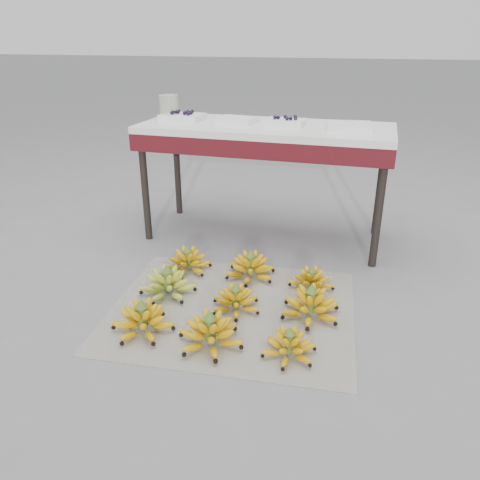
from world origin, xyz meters
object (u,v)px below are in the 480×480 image
(bunch_front_right, at_px, (289,346))
(vendor_table, at_px, (265,139))
(tray_left, at_px, (237,120))
(glass_jar, at_px, (169,107))
(bunch_back_right, at_px, (311,281))
(bunch_back_center, at_px, (250,268))
(bunch_front_center, at_px, (210,333))
(bunch_mid_right, at_px, (310,305))
(bunch_front_left, at_px, (143,321))
(tray_far_left, at_px, (182,117))
(newspaper_mat, at_px, (233,309))
(bunch_mid_left, at_px, (168,284))
(bunch_back_left, at_px, (188,262))
(tray_far_right, at_px, (349,126))
(bunch_mid_center, at_px, (236,301))
(tray_right, at_px, (285,122))

(bunch_front_right, bearing_deg, vendor_table, 104.66)
(tray_left, xyz_separation_m, glass_jar, (-0.49, 0.01, 0.06))
(bunch_back_right, bearing_deg, bunch_back_center, -179.86)
(bunch_front_center, xyz_separation_m, bunch_back_center, (0.00, 0.69, -0.00))
(glass_jar, bearing_deg, tray_left, -1.55)
(tray_left, bearing_deg, bunch_mid_right, -55.11)
(bunch_front_left, relative_size, vendor_table, 0.20)
(bunch_mid_right, bearing_deg, tray_far_left, 126.75)
(bunch_front_right, bearing_deg, bunch_front_left, 177.40)
(newspaper_mat, bearing_deg, bunch_back_center, 90.28)
(bunch_back_right, bearing_deg, bunch_mid_right, -75.77)
(bunch_front_right, xyz_separation_m, bunch_back_right, (0.01, 0.62, -0.00))
(bunch_mid_left, xyz_separation_m, bunch_back_left, (-0.00, 0.30, -0.01))
(bunch_front_right, relative_size, bunch_mid_right, 0.73)
(newspaper_mat, distance_m, glass_jar, 1.55)
(bunch_back_center, distance_m, vendor_table, 0.90)
(bunch_back_right, xyz_separation_m, tray_far_left, (-1.03, 0.69, 0.75))
(bunch_back_left, distance_m, tray_far_right, 1.29)
(bunch_mid_center, height_order, bunch_mid_right, bunch_mid_right)
(bunch_front_left, height_order, bunch_mid_center, bunch_front_left)
(bunch_back_right, distance_m, vendor_table, 1.04)
(tray_far_left, relative_size, tray_right, 1.11)
(bunch_mid_center, xyz_separation_m, tray_left, (-0.29, 1.02, 0.75))
(bunch_back_center, relative_size, tray_right, 1.43)
(tray_far_left, bearing_deg, bunch_back_center, -44.13)
(bunch_front_left, relative_size, bunch_back_right, 1.19)
(tray_right, bearing_deg, tray_left, 179.90)
(bunch_front_center, relative_size, tray_far_left, 1.21)
(bunch_back_center, height_order, tray_far_left, tray_far_left)
(bunch_mid_center, bearing_deg, bunch_front_right, -26.66)
(bunch_back_left, relative_size, bunch_back_right, 1.19)
(bunch_back_right, bearing_deg, tray_far_left, 153.29)
(bunch_mid_left, distance_m, vendor_table, 1.19)
(bunch_front_right, relative_size, tray_far_left, 0.93)
(bunch_mid_center, height_order, tray_far_left, tray_far_left)
(bunch_back_left, distance_m, tray_left, 1.01)
(bunch_mid_left, height_order, vendor_table, vendor_table)
(bunch_back_center, xyz_separation_m, glass_jar, (-0.76, 0.66, 0.80))
(tray_far_left, xyz_separation_m, tray_left, (0.39, 0.00, -0.01))
(newspaper_mat, relative_size, bunch_front_center, 3.64)
(bunch_front_center, height_order, bunch_mid_center, bunch_front_center)
(bunch_mid_center, xyz_separation_m, bunch_back_center, (-0.02, 0.37, 0.01))
(tray_far_right, bearing_deg, tray_far_left, 178.61)
(bunch_mid_center, height_order, glass_jar, glass_jar)
(vendor_table, distance_m, glass_jar, 0.71)
(bunch_back_left, height_order, glass_jar, glass_jar)
(newspaper_mat, bearing_deg, tray_far_right, 65.10)
(bunch_front_center, relative_size, bunch_front_right, 1.30)
(newspaper_mat, distance_m, bunch_front_right, 0.47)
(bunch_mid_center, relative_size, tray_far_right, 1.10)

